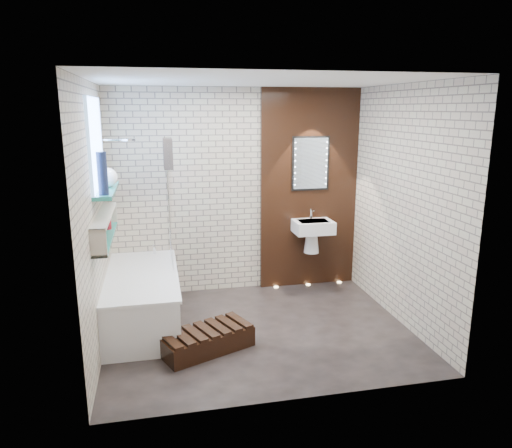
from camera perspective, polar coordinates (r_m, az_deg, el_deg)
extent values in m
plane|color=black|center=(5.31, 0.34, -12.53)|extent=(3.20, 3.20, 0.00)
cube|color=#BDA996|center=(6.13, -2.23, 3.83)|extent=(3.20, 0.04, 2.60)
cube|color=#BDA996|center=(3.66, 4.72, -2.93)|extent=(3.20, 0.04, 2.60)
cube|color=#BDA996|center=(4.81, -18.61, 0.40)|extent=(0.04, 2.60, 2.60)
cube|color=#BDA996|center=(5.44, 17.07, 1.99)|extent=(0.04, 2.60, 2.60)
plane|color=white|center=(4.78, 0.39, 16.74)|extent=(3.20, 3.20, 0.00)
cube|color=black|center=(6.33, 6.34, 4.07)|extent=(1.30, 0.06, 2.60)
cube|color=#7FADE0|center=(5.05, -18.61, 9.06)|extent=(0.03, 1.00, 0.90)
cube|color=#217B6D|center=(5.10, -17.38, 3.85)|extent=(0.18, 1.00, 0.04)
cube|color=#217B6D|center=(4.99, -17.45, -1.58)|extent=(0.14, 1.30, 0.03)
cube|color=#B2A899|center=(4.94, -17.63, 1.00)|extent=(0.14, 1.30, 0.03)
cube|color=#B2A899|center=(4.36, -18.28, -2.26)|extent=(0.14, 0.03, 0.26)
cube|color=#B2A899|center=(5.58, -16.96, 1.23)|extent=(0.14, 0.03, 0.26)
cube|color=white|center=(5.51, -13.38, -8.78)|extent=(0.75, 1.70, 0.55)
cube|color=white|center=(5.41, -13.55, -5.93)|extent=(0.79, 1.74, 0.03)
cylinder|color=silver|center=(6.08, -12.03, -2.94)|extent=(0.04, 0.04, 0.12)
cube|color=white|center=(5.65, -10.25, 2.58)|extent=(0.01, 0.78, 1.40)
cube|color=#2A2521|center=(5.47, -10.46, 8.24)|extent=(0.10, 0.26, 0.34)
cylinder|color=silver|center=(5.63, -15.03, 9.69)|extent=(0.18, 0.18, 0.02)
cube|color=white|center=(6.23, 6.83, -0.34)|extent=(0.50, 0.36, 0.16)
cone|color=white|center=(6.33, 6.63, -2.16)|extent=(0.20, 0.20, 0.28)
cylinder|color=silver|center=(6.29, 6.58, 1.21)|extent=(0.03, 0.03, 0.14)
cube|color=black|center=(6.25, 6.52, 7.18)|extent=(0.50, 0.02, 0.70)
cube|color=silver|center=(6.24, 6.55, 7.17)|extent=(0.45, 0.01, 0.65)
cube|color=black|center=(4.90, -5.91, -13.66)|extent=(0.98, 0.72, 0.20)
cylinder|color=maroon|center=(5.28, -17.22, 0.30)|extent=(0.06, 0.06, 0.16)
cylinder|color=maroon|center=(4.48, -18.10, -2.25)|extent=(0.06, 0.06, 0.13)
cylinder|color=maroon|center=(5.26, -17.23, 0.07)|extent=(0.06, 0.06, 0.13)
cylinder|color=#9A4517|center=(4.75, -17.76, -1.52)|extent=(0.05, 0.05, 0.11)
cylinder|color=#151E3C|center=(4.69, -17.84, 5.76)|extent=(0.10, 0.10, 0.40)
sphere|color=white|center=(5.16, -17.28, 5.32)|extent=(0.20, 0.20, 0.20)
cylinder|color=#FFD899|center=(6.49, 2.42, -7.51)|extent=(0.06, 0.06, 0.01)
cylinder|color=#FFD899|center=(6.60, 6.24, -7.18)|extent=(0.06, 0.06, 0.01)
cylinder|color=#FFD899|center=(6.75, 9.89, -6.84)|extent=(0.06, 0.06, 0.01)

